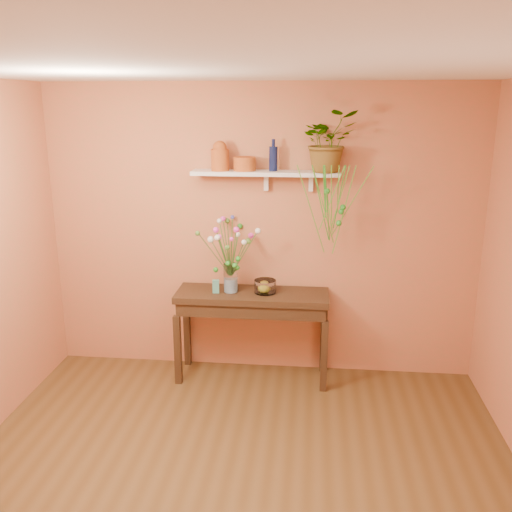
# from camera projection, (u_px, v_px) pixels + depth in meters

# --- Properties ---
(room) EXTENTS (4.04, 4.04, 2.70)m
(room) POSITION_uv_depth(u_px,v_px,m) (229.00, 311.00, 3.21)
(room) COLOR brown
(room) RESTS_ON ground
(sideboard) EXTENTS (1.39, 0.45, 0.84)m
(sideboard) POSITION_uv_depth(u_px,v_px,m) (252.00, 305.00, 5.07)
(sideboard) COLOR #3D2A1A
(sideboard) RESTS_ON ground
(wall_shelf) EXTENTS (1.30, 0.24, 0.19)m
(wall_shelf) POSITION_uv_depth(u_px,v_px,m) (267.00, 174.00, 4.85)
(wall_shelf) COLOR white
(wall_shelf) RESTS_ON room
(terracotta_jug) EXTENTS (0.20, 0.20, 0.26)m
(terracotta_jug) POSITION_uv_depth(u_px,v_px,m) (220.00, 156.00, 4.83)
(terracotta_jug) COLOR #B04D1D
(terracotta_jug) RESTS_ON wall_shelf
(terracotta_pot) EXTENTS (0.24, 0.24, 0.12)m
(terracotta_pot) POSITION_uv_depth(u_px,v_px,m) (245.00, 164.00, 4.84)
(terracotta_pot) COLOR #B04D1D
(terracotta_pot) RESTS_ON wall_shelf
(blue_bottle) EXTENTS (0.08, 0.08, 0.28)m
(blue_bottle) POSITION_uv_depth(u_px,v_px,m) (273.00, 158.00, 4.81)
(blue_bottle) COLOR #0E163C
(blue_bottle) RESTS_ON wall_shelf
(spider_plant) EXTENTS (0.58, 0.54, 0.52)m
(spider_plant) POSITION_uv_depth(u_px,v_px,m) (328.00, 141.00, 4.70)
(spider_plant) COLOR #298121
(spider_plant) RESTS_ON wall_shelf
(plant_fronds) EXTENTS (0.63, 0.39, 0.79)m
(plant_fronds) POSITION_uv_depth(u_px,v_px,m) (334.00, 204.00, 4.68)
(plant_fronds) COLOR #298121
(plant_fronds) RESTS_ON wall_shelf
(glass_vase) EXTENTS (0.13, 0.13, 0.27)m
(glass_vase) POSITION_uv_depth(u_px,v_px,m) (231.00, 280.00, 5.03)
(glass_vase) COLOR white
(glass_vase) RESTS_ON sideboard
(bouquet) EXTENTS (0.56, 0.45, 0.52)m
(bouquet) POSITION_uv_depth(u_px,v_px,m) (231.00, 242.00, 4.92)
(bouquet) COLOR #386B28
(bouquet) RESTS_ON glass_vase
(glass_bowl) EXTENTS (0.20, 0.20, 0.12)m
(glass_bowl) POSITION_uv_depth(u_px,v_px,m) (265.00, 287.00, 5.02)
(glass_bowl) COLOR white
(glass_bowl) RESTS_ON sideboard
(lemon) EXTENTS (0.08, 0.08, 0.08)m
(lemon) POSITION_uv_depth(u_px,v_px,m) (264.00, 288.00, 5.03)
(lemon) COLOR yellow
(lemon) RESTS_ON glass_bowl
(carton) EXTENTS (0.07, 0.05, 0.12)m
(carton) POSITION_uv_depth(u_px,v_px,m) (216.00, 286.00, 5.02)
(carton) COLOR teal
(carton) RESTS_ON sideboard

